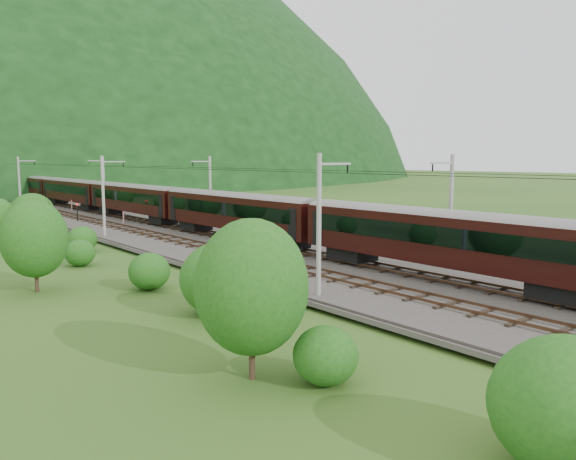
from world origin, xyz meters
TOP-DOWN VIEW (x-y plane):
  - ground at (0.00, 0.00)m, footprint 600.00×600.00m
  - railbed at (0.00, 10.00)m, footprint 14.00×220.00m
  - track_left at (-2.40, 10.00)m, footprint 2.40×220.00m
  - track_right at (2.40, 10.00)m, footprint 2.40×220.00m
  - catenary_left at (-6.12, 32.00)m, footprint 2.54×192.28m
  - catenary_right at (6.12, 32.00)m, footprint 2.54×192.28m
  - overhead_wires at (0.00, 10.00)m, footprint 4.83×198.00m
  - train at (2.40, 43.56)m, footprint 3.02×167.34m
  - hazard_post_near at (-0.34, 41.19)m, footprint 0.15×0.15m
  - hazard_post_far at (0.73, 63.04)m, footprint 0.16×0.16m
  - signal at (-3.73, 47.34)m, footprint 0.24×0.24m
  - vegetation_left at (-13.27, 25.37)m, footprint 12.18×151.34m
  - vegetation_right at (14.07, 13.58)m, footprint 3.26×96.34m

SIDE VIEW (x-z plane):
  - ground at x=0.00m, z-range 0.00..0.00m
  - railbed at x=0.00m, z-range 0.00..0.30m
  - track_left at x=-2.40m, z-range 0.24..0.51m
  - track_right at x=2.40m, z-range 0.24..0.51m
  - hazard_post_near at x=-0.34m, z-range 0.30..1.75m
  - hazard_post_far at x=0.73m, z-range 0.30..1.84m
  - vegetation_right at x=14.07m, z-range -0.18..2.51m
  - signal at x=-3.73m, z-range 0.49..2.68m
  - vegetation_left at x=-13.27m, z-range -1.17..5.85m
  - train at x=2.40m, z-range 0.94..6.19m
  - catenary_left at x=-6.12m, z-range 0.50..8.50m
  - catenary_right at x=6.12m, z-range 0.50..8.50m
  - overhead_wires at x=0.00m, z-range 7.08..7.12m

